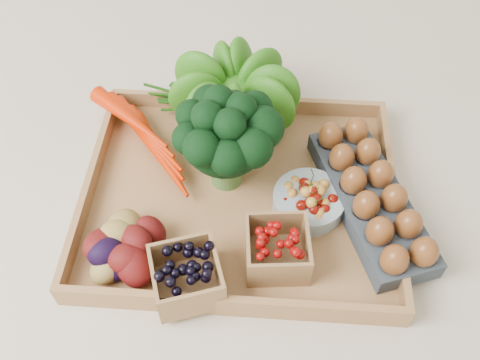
# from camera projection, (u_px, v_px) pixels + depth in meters

# --- Properties ---
(ground) EXTENTS (4.00, 4.00, 0.00)m
(ground) POSITION_uv_depth(u_px,v_px,m) (240.00, 200.00, 0.98)
(ground) COLOR beige
(ground) RESTS_ON ground
(tray) EXTENTS (0.55, 0.45, 0.01)m
(tray) POSITION_uv_depth(u_px,v_px,m) (240.00, 198.00, 0.97)
(tray) COLOR #A47445
(tray) RESTS_ON ground
(carrots) EXTENTS (0.23, 0.17, 0.06)m
(carrots) POSITION_uv_depth(u_px,v_px,m) (148.00, 136.00, 1.01)
(carrots) COLOR red
(carrots) RESTS_ON tray
(lettuce) EXTENTS (0.16, 0.16, 0.16)m
(lettuce) POSITION_uv_depth(u_px,v_px,m) (234.00, 87.00, 1.02)
(lettuce) COLOR #26560D
(lettuce) RESTS_ON tray
(broccoli) EXTENTS (0.19, 0.19, 0.14)m
(broccoli) POSITION_uv_depth(u_px,v_px,m) (226.00, 154.00, 0.93)
(broccoli) COLOR black
(broccoli) RESTS_ON tray
(cherry_bowl) EXTENTS (0.13, 0.13, 0.03)m
(cherry_bowl) POSITION_uv_depth(u_px,v_px,m) (309.00, 201.00, 0.93)
(cherry_bowl) COLOR #8C9EA5
(cherry_bowl) RESTS_ON tray
(egg_carton) EXTENTS (0.21, 0.34, 0.04)m
(egg_carton) POSITION_uv_depth(u_px,v_px,m) (370.00, 201.00, 0.93)
(egg_carton) COLOR #343A42
(egg_carton) RESTS_ON tray
(potatoes) EXTENTS (0.16, 0.16, 0.09)m
(potatoes) POSITION_uv_depth(u_px,v_px,m) (121.00, 246.00, 0.85)
(potatoes) COLOR #450B0B
(potatoes) RESTS_ON tray
(punnet_blackberry) EXTENTS (0.13, 0.13, 0.07)m
(punnet_blackberry) POSITION_uv_depth(u_px,v_px,m) (187.00, 277.00, 0.82)
(punnet_blackberry) COLOR black
(punnet_blackberry) RESTS_ON tray
(punnet_raspberry) EXTENTS (0.11, 0.11, 0.07)m
(punnet_raspberry) POSITION_uv_depth(u_px,v_px,m) (277.00, 249.00, 0.86)
(punnet_raspberry) COLOR #720605
(punnet_raspberry) RESTS_ON tray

